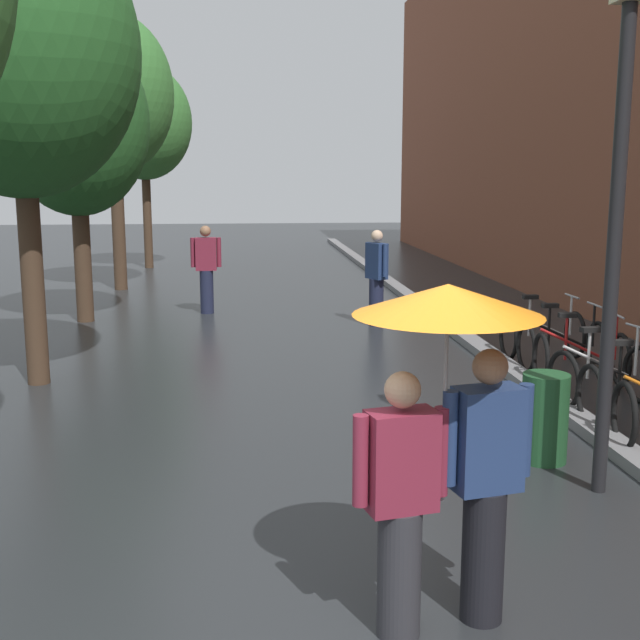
% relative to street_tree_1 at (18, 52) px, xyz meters
% --- Properties ---
extents(kerb_strip, '(0.30, 36.00, 0.12)m').
position_rel_street_tree_1_xyz_m(kerb_strip, '(6.29, 3.53, -4.09)').
color(kerb_strip, slate).
rests_on(kerb_strip, ground).
extents(street_tree_1, '(2.95, 2.95, 5.96)m').
position_rel_street_tree_1_xyz_m(street_tree_1, '(0.00, 0.00, 0.00)').
color(street_tree_1, '#473323').
rests_on(street_tree_1, ground).
extents(street_tree_2, '(2.59, 2.59, 5.24)m').
position_rel_street_tree_1_xyz_m(street_tree_2, '(-0.22, 4.52, -0.59)').
color(street_tree_2, '#473323').
rests_on(street_tree_2, ground).
extents(street_tree_3, '(2.75, 2.75, 6.25)m').
position_rel_street_tree_1_xyz_m(street_tree_3, '(-0.15, 8.66, 0.28)').
color(street_tree_3, '#473323').
rests_on(street_tree_3, ground).
extents(street_tree_4, '(2.68, 2.68, 5.69)m').
position_rel_street_tree_1_xyz_m(street_tree_4, '(0.03, 13.06, -0.07)').
color(street_tree_4, '#473323').
rests_on(street_tree_4, ground).
extents(parked_bicycle_1, '(1.09, 0.71, 0.96)m').
position_rel_street_tree_1_xyz_m(parked_bicycle_1, '(6.86, -2.51, -3.78)').
color(parked_bicycle_1, black).
rests_on(parked_bicycle_1, ground).
extents(parked_bicycle_2, '(1.17, 0.85, 0.96)m').
position_rel_street_tree_1_xyz_m(parked_bicycle_2, '(6.84, -1.75, -3.78)').
color(parked_bicycle_2, black).
rests_on(parked_bicycle_2, ground).
extents(parked_bicycle_3, '(1.14, 0.80, 0.96)m').
position_rel_street_tree_1_xyz_m(parked_bicycle_3, '(6.96, -0.85, -3.78)').
color(parked_bicycle_3, black).
rests_on(parked_bicycle_3, ground).
extents(parked_bicycle_4, '(1.08, 0.70, 0.96)m').
position_rel_street_tree_1_xyz_m(parked_bicycle_4, '(7.03, -0.08, -3.78)').
color(parked_bicycle_4, black).
rests_on(parked_bicycle_4, ground).
extents(parked_bicycle_5, '(1.09, 0.72, 0.96)m').
position_rel_street_tree_1_xyz_m(parked_bicycle_5, '(7.03, 0.70, -3.78)').
color(parked_bicycle_5, black).
rests_on(parked_bicycle_5, ground).
extents(couple_under_umbrella, '(1.12, 1.09, 2.09)m').
position_rel_street_tree_1_xyz_m(couple_under_umbrella, '(3.81, -6.14, -2.78)').
color(couple_under_umbrella, '#2D2D33').
rests_on(couple_under_umbrella, ground).
extents(street_lamp_post, '(0.24, 0.24, 4.33)m').
position_rel_street_tree_1_xyz_m(street_lamp_post, '(5.69, -4.21, -1.62)').
color(street_lamp_post, black).
rests_on(street_lamp_post, ground).
extents(litter_bin, '(0.44, 0.44, 0.85)m').
position_rel_street_tree_1_xyz_m(litter_bin, '(5.48, -3.44, -3.73)').
color(litter_bin, '#1E4C28').
rests_on(litter_bin, ground).
extents(pedestrian_walking_midground, '(0.59, 0.34, 1.71)m').
position_rel_street_tree_1_xyz_m(pedestrian_walking_midground, '(1.99, 5.19, -3.25)').
color(pedestrian_walking_midground, '#1E233D').
rests_on(pedestrian_walking_midground, ground).
extents(pedestrian_walking_far, '(0.38, 0.54, 1.71)m').
position_rel_street_tree_1_xyz_m(pedestrian_walking_far, '(5.05, 3.56, -3.28)').
color(pedestrian_walking_far, '#1E233D').
rests_on(pedestrian_walking_far, ground).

